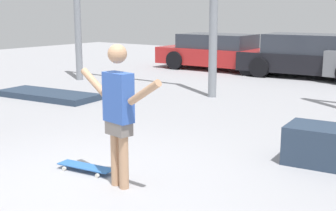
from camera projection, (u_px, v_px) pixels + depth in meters
ground_plane at (93, 183)px, 5.72m from camera, size 36.00×36.00×0.00m
skateboarder at (119, 108)px, 5.44m from camera, size 1.42×0.32×1.71m
skateboard at (86, 167)px, 6.14m from camera, size 0.83×0.33×0.08m
manual_pad at (48, 95)px, 11.22m from camera, size 2.66×1.24×0.14m
parked_car_red at (220, 52)px, 16.36m from camera, size 4.61×1.97×1.24m
parked_car_black at (307, 57)px, 14.60m from camera, size 4.33×2.19×1.34m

